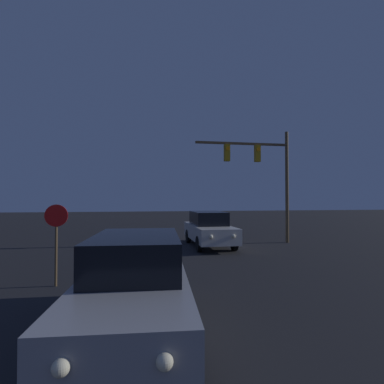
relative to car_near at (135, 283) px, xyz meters
name	(u,v)px	position (x,y,z in m)	size (l,w,h in m)	color
car_near	(135,283)	(0.00, 0.00, 0.00)	(2.12, 4.90, 1.73)	#99999E
car_far	(209,228)	(3.53, 9.31, 0.00)	(1.88, 4.83, 1.73)	beige
traffic_signal_mast	(264,168)	(6.69, 9.76, 3.18)	(5.20, 0.30, 6.07)	brown
stop_sign	(56,230)	(-2.18, 3.29, 0.64)	(0.61, 0.07, 2.24)	brown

